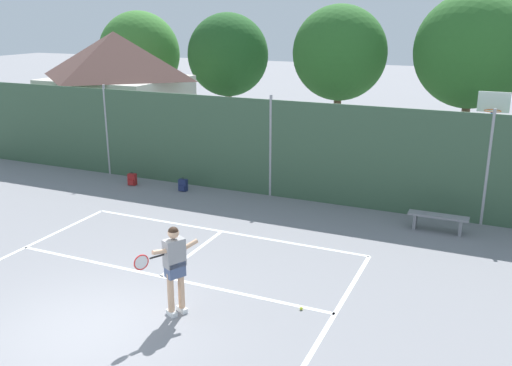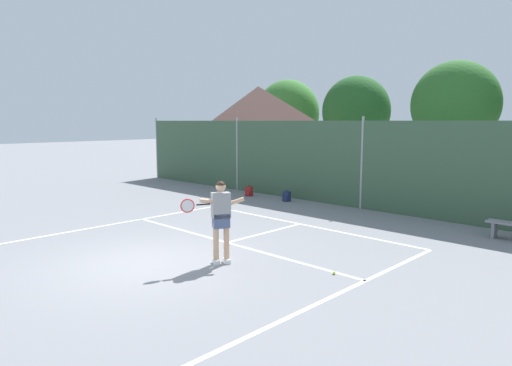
{
  "view_description": "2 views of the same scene",
  "coord_description": "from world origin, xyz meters",
  "px_view_note": "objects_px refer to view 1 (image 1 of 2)",
  "views": [
    {
      "loc": [
        6.67,
        -7.22,
        5.74
      ],
      "look_at": [
        1.1,
        5.35,
        1.57
      ],
      "focal_mm": 39.22,
      "sensor_mm": 36.0,
      "label": 1
    },
    {
      "loc": [
        8.6,
        -5.26,
        3.16
      ],
      "look_at": [
        -0.96,
        4.54,
        1.28
      ],
      "focal_mm": 31.9,
      "sensor_mm": 36.0,
      "label": 2
    }
  ],
  "objects_px": {
    "basketball_hoop": "(490,133)",
    "courtside_bench": "(438,219)",
    "backpack_red": "(132,180)",
    "backpack_navy": "(183,185)",
    "tennis_ball": "(301,308)",
    "tennis_player": "(174,263)"
  },
  "relations": [
    {
      "from": "backpack_navy",
      "to": "basketball_hoop",
      "type": "bearing_deg",
      "value": 14.64
    },
    {
      "from": "tennis_ball",
      "to": "backpack_red",
      "type": "height_order",
      "value": "backpack_red"
    },
    {
      "from": "basketball_hoop",
      "to": "tennis_player",
      "type": "bearing_deg",
      "value": -118.85
    },
    {
      "from": "tennis_ball",
      "to": "courtside_bench",
      "type": "bearing_deg",
      "value": 70.28
    },
    {
      "from": "backpack_navy",
      "to": "courtside_bench",
      "type": "xyz_separation_m",
      "value": [
        8.31,
        -0.34,
        0.17
      ]
    },
    {
      "from": "tennis_player",
      "to": "backpack_red",
      "type": "relative_size",
      "value": 4.01
    },
    {
      "from": "tennis_ball",
      "to": "courtside_bench",
      "type": "relative_size",
      "value": 0.04
    },
    {
      "from": "basketball_hoop",
      "to": "backpack_red",
      "type": "bearing_deg",
      "value": -167.18
    },
    {
      "from": "basketball_hoop",
      "to": "tennis_ball",
      "type": "relative_size",
      "value": 53.79
    },
    {
      "from": "tennis_ball",
      "to": "courtside_bench",
      "type": "height_order",
      "value": "courtside_bench"
    },
    {
      "from": "basketball_hoop",
      "to": "tennis_ball",
      "type": "bearing_deg",
      "value": -109.78
    },
    {
      "from": "backpack_red",
      "to": "backpack_navy",
      "type": "relative_size",
      "value": 1.0
    },
    {
      "from": "backpack_red",
      "to": "backpack_navy",
      "type": "height_order",
      "value": "same"
    },
    {
      "from": "tennis_ball",
      "to": "backpack_red",
      "type": "bearing_deg",
      "value": 145.21
    },
    {
      "from": "backpack_red",
      "to": "courtside_bench",
      "type": "relative_size",
      "value": 0.29
    },
    {
      "from": "tennis_player",
      "to": "basketball_hoop",
      "type": "bearing_deg",
      "value": 61.15
    },
    {
      "from": "basketball_hoop",
      "to": "backpack_red",
      "type": "xyz_separation_m",
      "value": [
        -11.29,
        -2.57,
        -2.12
      ]
    },
    {
      "from": "tennis_ball",
      "to": "backpack_navy",
      "type": "xyz_separation_m",
      "value": [
        -6.32,
        5.9,
        0.16
      ]
    },
    {
      "from": "basketball_hoop",
      "to": "courtside_bench",
      "type": "distance_m",
      "value": 3.54
    },
    {
      "from": "basketball_hoop",
      "to": "backpack_navy",
      "type": "xyz_separation_m",
      "value": [
        -9.31,
        -2.43,
        -2.12
      ]
    },
    {
      "from": "tennis_player",
      "to": "tennis_ball",
      "type": "height_order",
      "value": "tennis_player"
    },
    {
      "from": "tennis_ball",
      "to": "courtside_bench",
      "type": "distance_m",
      "value": 5.91
    }
  ]
}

